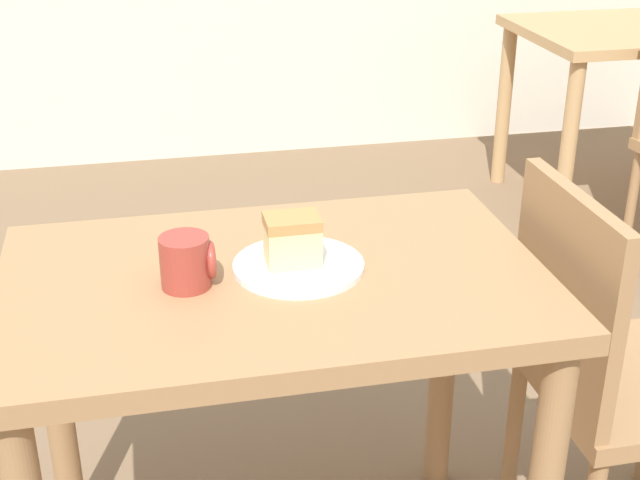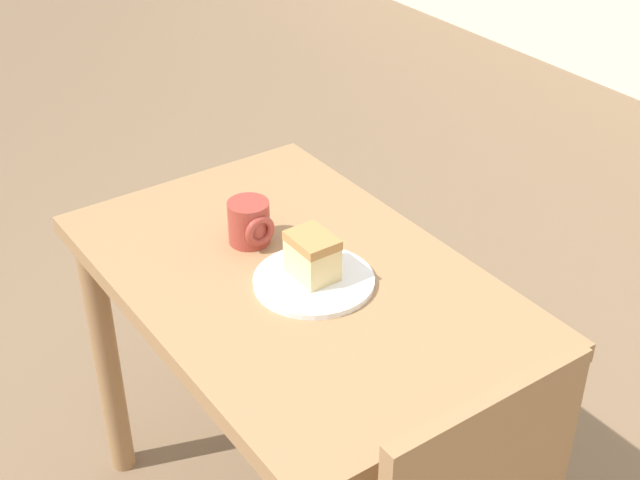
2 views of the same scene
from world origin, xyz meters
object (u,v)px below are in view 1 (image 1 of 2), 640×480
dining_table_near (276,337)px  coffee_mug (188,262)px  cake_slice (292,240)px  plate (299,266)px  dining_table_far (629,58)px  chair_near_window (612,367)px

dining_table_near → coffee_mug: bearing=-175.6°
dining_table_near → cake_slice: bearing=22.4°
plate → cake_slice: cake_slice is taller
coffee_mug → dining_table_far: bearing=44.0°
plate → chair_near_window: bearing=-3.3°
dining_table_near → chair_near_window: bearing=-2.2°
dining_table_near → cake_slice: 0.19m
dining_table_far → cake_slice: size_ratio=8.99×
dining_table_near → dining_table_far: (1.74, 1.81, 0.00)m
chair_near_window → cake_slice: (-0.64, 0.04, 0.33)m
plate → dining_table_far: bearing=46.7°
chair_near_window → plate: size_ratio=3.64×
dining_table_far → coffee_mug: (-1.89, -1.82, 0.17)m
dining_table_far → coffee_mug: bearing=-136.0°
chair_near_window → plate: (-0.63, 0.04, 0.28)m
chair_near_window → coffee_mug: (-0.83, 0.01, 0.32)m
cake_slice → coffee_mug: (-0.19, -0.03, -0.01)m
dining_table_near → coffee_mug: (-0.15, -0.01, 0.17)m
dining_table_near → plate: plate is taller
dining_table_far → dining_table_near: bearing=-133.8°
chair_near_window → coffee_mug: size_ratio=9.10×
dining_table_near → chair_near_window: chair_near_window is taller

